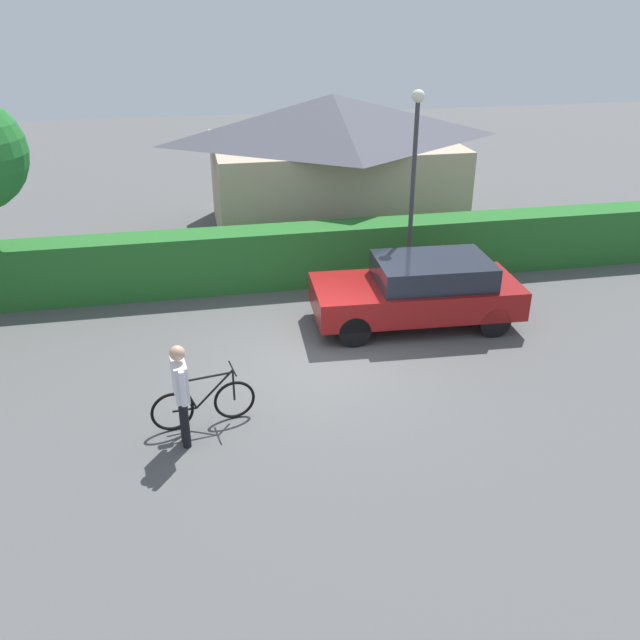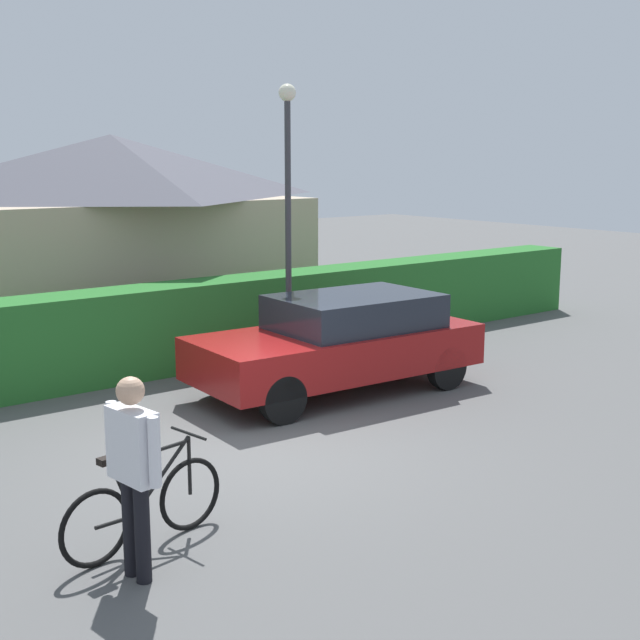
{
  "view_description": "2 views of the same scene",
  "coord_description": "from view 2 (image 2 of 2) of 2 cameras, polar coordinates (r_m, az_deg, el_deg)",
  "views": [
    {
      "loc": [
        -2.24,
        -11.05,
        6.38
      ],
      "look_at": [
        -0.05,
        -0.12,
        0.97
      ],
      "focal_mm": 37.76,
      "sensor_mm": 36.0,
      "label": 1
    },
    {
      "loc": [
        -5.44,
        -8.22,
        3.46
      ],
      "look_at": [
        1.17,
        0.26,
        1.39
      ],
      "focal_mm": 47.76,
      "sensor_mm": 36.0,
      "label": 2
    }
  ],
  "objects": [
    {
      "name": "parked_car_near",
      "position": [
        12.61,
        1.4,
        -1.4
      ],
      "size": [
        4.4,
        2.06,
        1.44
      ],
      "color": "maroon",
      "rests_on": "ground"
    },
    {
      "name": "hedge_row",
      "position": [
        13.67,
        -13.72,
        -1.02
      ],
      "size": [
        21.44,
        0.9,
        1.41
      ],
      "primitive_type": "cube",
      "color": "#256727",
      "rests_on": "ground"
    },
    {
      "name": "house_distant",
      "position": [
        17.93,
        -13.6,
        5.91
      ],
      "size": [
        7.13,
        5.04,
        3.89
      ],
      "color": "tan",
      "rests_on": "ground"
    },
    {
      "name": "ground_plane",
      "position": [
        10.44,
        -4.27,
        -8.46
      ],
      "size": [
        60.0,
        60.0,
        0.0
      ],
      "primitive_type": "plane",
      "color": "#525252"
    },
    {
      "name": "street_lamp",
      "position": [
        13.91,
        -2.16,
        8.74
      ],
      "size": [
        0.28,
        0.28,
        4.59
      ],
      "color": "#38383D",
      "rests_on": "ground"
    },
    {
      "name": "bicycle",
      "position": [
        7.93,
        -11.65,
        -12.11
      ],
      "size": [
        1.7,
        0.5,
        0.96
      ],
      "color": "black",
      "rests_on": "ground"
    },
    {
      "name": "person_rider",
      "position": [
        7.16,
        -12.39,
        -9.23
      ],
      "size": [
        0.26,
        0.69,
        1.73
      ],
      "color": "black",
      "rests_on": "ground"
    }
  ]
}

